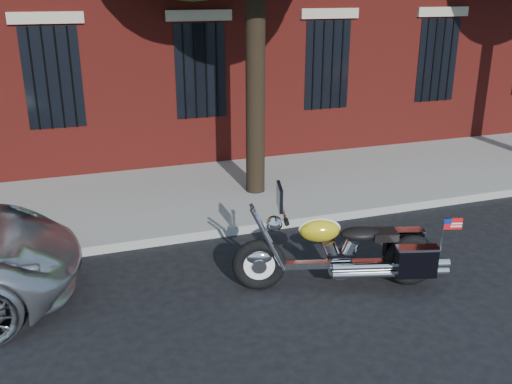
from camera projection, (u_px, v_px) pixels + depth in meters
name	position (u px, v px, depth m)	size (l,w,h in m)	color
ground	(287.00, 266.00, 8.46)	(120.00, 120.00, 0.00)	black
curb	(257.00, 226.00, 9.66)	(40.00, 0.16, 0.15)	gray
sidewalk	(226.00, 191.00, 11.33)	(40.00, 3.60, 0.15)	gray
motorcycle	(347.00, 254.00, 7.69)	(2.78, 1.35, 1.49)	black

